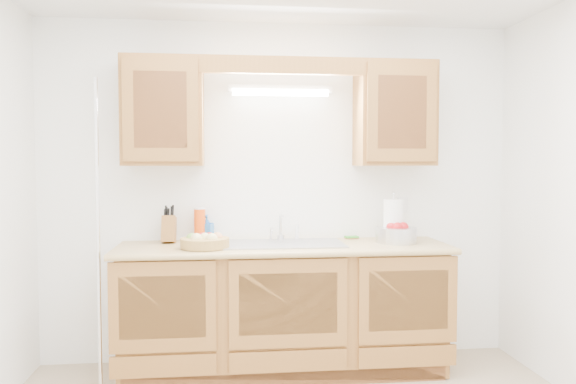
{
  "coord_description": "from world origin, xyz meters",
  "views": [
    {
      "loc": [
        -0.4,
        -2.68,
        1.47
      ],
      "look_at": [
        -0.01,
        0.85,
        1.29
      ],
      "focal_mm": 35.0,
      "sensor_mm": 36.0,
      "label": 1
    }
  ],
  "objects": [
    {
      "name": "room",
      "position": [
        0.0,
        0.0,
        1.25
      ],
      "size": [
        3.52,
        3.5,
        2.5
      ],
      "color": "tan",
      "rests_on": "ground"
    },
    {
      "name": "base_cabinets",
      "position": [
        0.0,
        1.2,
        0.44
      ],
      "size": [
        2.2,
        0.6,
        0.86
      ],
      "primitive_type": "cube",
      "color": "#96622C",
      "rests_on": "ground"
    },
    {
      "name": "countertop",
      "position": [
        0.0,
        1.19,
        0.88
      ],
      "size": [
        2.3,
        0.63,
        0.04
      ],
      "primitive_type": "cube",
      "color": "tan",
      "rests_on": "base_cabinets"
    },
    {
      "name": "upper_cabinet_left",
      "position": [
        -0.83,
        1.33,
        1.83
      ],
      "size": [
        0.55,
        0.33,
        0.75
      ],
      "primitive_type": "cube",
      "color": "#96622C",
      "rests_on": "room"
    },
    {
      "name": "upper_cabinet_right",
      "position": [
        0.83,
        1.33,
        1.83
      ],
      "size": [
        0.55,
        0.33,
        0.75
      ],
      "primitive_type": "cube",
      "color": "#96622C",
      "rests_on": "room"
    },
    {
      "name": "valance",
      "position": [
        0.0,
        1.19,
        2.14
      ],
      "size": [
        2.2,
        0.05,
        0.12
      ],
      "primitive_type": "cube",
      "color": "#96622C",
      "rests_on": "room"
    },
    {
      "name": "fluorescent_fixture",
      "position": [
        0.0,
        1.42,
        2.0
      ],
      "size": [
        0.76,
        0.08,
        0.08
      ],
      "color": "white",
      "rests_on": "room"
    },
    {
      "name": "sink",
      "position": [
        0.0,
        1.21,
        0.83
      ],
      "size": [
        0.84,
        0.46,
        0.36
      ],
      "color": "#9E9EA3",
      "rests_on": "countertop"
    },
    {
      "name": "wire_shelf_pole",
      "position": [
        -1.2,
        0.94,
        1.0
      ],
      "size": [
        0.03,
        0.03,
        2.0
      ],
      "primitive_type": "cylinder",
      "color": "silver",
      "rests_on": "ground"
    },
    {
      "name": "outlet_plate",
      "position": [
        0.95,
        1.49,
        1.15
      ],
      "size": [
        0.08,
        0.01,
        0.12
      ],
      "primitive_type": "cube",
      "color": "white",
      "rests_on": "room"
    },
    {
      "name": "fruit_basket",
      "position": [
        -0.54,
        1.09,
        0.95
      ],
      "size": [
        0.41,
        0.41,
        0.1
      ],
      "rotation": [
        0.0,
        0.0,
        -0.33
      ],
      "color": "#B28A47",
      "rests_on": "countertop"
    },
    {
      "name": "knife_block",
      "position": [
        -0.81,
        1.38,
        1.0
      ],
      "size": [
        0.1,
        0.16,
        0.28
      ],
      "rotation": [
        0.0,
        0.0,
        -0.05
      ],
      "color": "#96622C",
      "rests_on": "countertop"
    },
    {
      "name": "orange_canister",
      "position": [
        -0.59,
        1.41,
        1.02
      ],
      "size": [
        0.1,
        0.1,
        0.25
      ],
      "rotation": [
        0.0,
        0.0,
        -0.33
      ],
      "color": "#EA4B0D",
      "rests_on": "countertop"
    },
    {
      "name": "soap_bottle",
      "position": [
        -0.54,
        1.44,
        1.0
      ],
      "size": [
        0.11,
        0.11,
        0.19
      ],
      "primitive_type": "imported",
      "rotation": [
        0.0,
        0.0,
        -0.29
      ],
      "color": "#2364B3",
      "rests_on": "countertop"
    },
    {
      "name": "sponge",
      "position": [
        0.54,
        1.44,
        0.91
      ],
      "size": [
        0.11,
        0.07,
        0.02
      ],
      "rotation": [
        0.0,
        0.0,
        0.13
      ],
      "color": "#CC333F",
      "rests_on": "countertop"
    },
    {
      "name": "paper_towel",
      "position": [
        0.8,
        1.24,
        1.05
      ],
      "size": [
        0.17,
        0.17,
        0.36
      ],
      "rotation": [
        0.0,
        0.0,
        0.13
      ],
      "color": "silver",
      "rests_on": "countertop"
    },
    {
      "name": "apple_bowl",
      "position": [
        0.81,
        1.19,
        0.97
      ],
      "size": [
        0.34,
        0.34,
        0.15
      ],
      "rotation": [
        0.0,
        0.0,
        -0.21
      ],
      "color": "silver",
      "rests_on": "countertop"
    }
  ]
}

